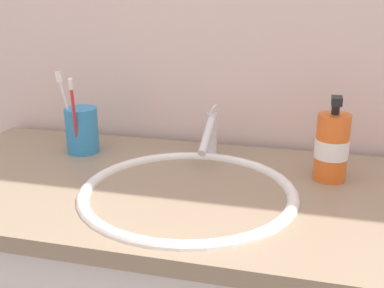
# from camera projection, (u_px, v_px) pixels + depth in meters

# --- Properties ---
(sink_basin) EXTENTS (0.42, 0.42, 0.10)m
(sink_basin) POSITION_uv_depth(u_px,v_px,m) (188.00, 208.00, 0.90)
(sink_basin) COLOR white
(sink_basin) RESTS_ON vanity_counter
(faucet) EXTENTS (0.02, 0.15, 0.12)m
(faucet) POSITION_uv_depth(u_px,v_px,m) (210.00, 134.00, 1.06)
(faucet) COLOR silver
(faucet) RESTS_ON sink_basin
(toothbrush_cup) EXTENTS (0.08, 0.08, 0.11)m
(toothbrush_cup) POSITION_uv_depth(u_px,v_px,m) (82.00, 130.00, 1.10)
(toothbrush_cup) COLOR #338CCC
(toothbrush_cup) RESTS_ON vanity_counter
(toothbrush_white) EXTENTS (0.04, 0.02, 0.19)m
(toothbrush_white) POSITION_uv_depth(u_px,v_px,m) (67.00, 107.00, 1.07)
(toothbrush_white) COLOR white
(toothbrush_white) RESTS_ON toothbrush_cup
(toothbrush_red) EXTENTS (0.02, 0.05, 0.19)m
(toothbrush_red) POSITION_uv_depth(u_px,v_px,m) (74.00, 112.00, 1.04)
(toothbrush_red) COLOR red
(toothbrush_red) RESTS_ON toothbrush_cup
(soap_dispenser) EXTENTS (0.07, 0.07, 0.18)m
(soap_dispenser) POSITION_uv_depth(u_px,v_px,m) (332.00, 147.00, 0.93)
(soap_dispenser) COLOR orange
(soap_dispenser) RESTS_ON vanity_counter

